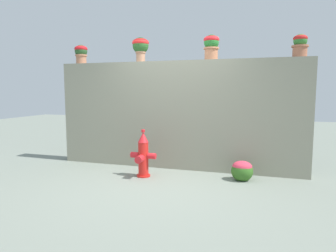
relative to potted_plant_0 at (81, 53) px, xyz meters
name	(u,v)px	position (x,y,z in m)	size (l,w,h in m)	color
ground_plane	(158,184)	(2.10, -1.11, -2.33)	(24.00, 24.00, 0.00)	gray
stone_wall	(177,115)	(2.10, 0.02, -1.28)	(4.88, 0.31, 2.09)	gray
potted_plant_0	(81,53)	(0.00, 0.00, 0.00)	(0.27, 0.27, 0.40)	#BA7857
potted_plant_1	(141,46)	(1.34, 0.03, 0.08)	(0.33, 0.33, 0.48)	#AC785A
potted_plant_2	(211,45)	(2.76, 0.00, 0.03)	(0.29, 0.29, 0.46)	#BA734F
potted_plant_3	(300,44)	(4.27, 0.01, -0.02)	(0.28, 0.28, 0.39)	#AE694C
fire_hydrant	(143,156)	(1.70, -0.79, -1.94)	(0.46, 0.37, 0.85)	red
flower_bush_left	(242,170)	(3.40, -0.50, -2.14)	(0.37, 0.33, 0.35)	#366823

